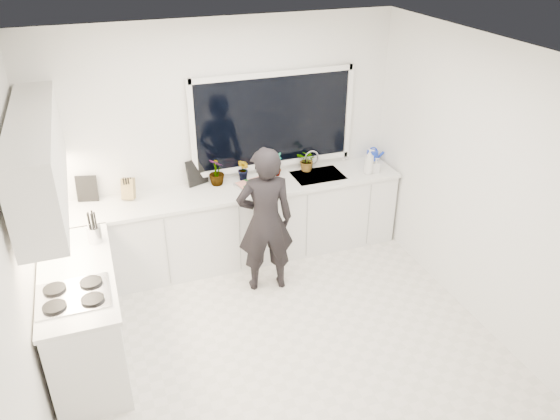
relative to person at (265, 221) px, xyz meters
name	(u,v)px	position (x,y,z in m)	size (l,w,h in m)	color
floor	(275,337)	(-0.19, -0.82, -0.82)	(4.00, 3.50, 0.02)	beige
wall_back	(222,143)	(-0.19, 0.94, 0.54)	(4.00, 0.02, 2.70)	white
wall_left	(18,259)	(-2.20, -0.82, 0.54)	(0.02, 3.50, 2.70)	white
wall_right	(471,180)	(1.82, -0.82, 0.54)	(0.02, 3.50, 2.70)	white
ceiling	(273,51)	(-0.19, -0.82, 1.90)	(4.00, 3.50, 0.02)	white
window	(273,120)	(0.41, 0.91, 0.74)	(1.80, 0.02, 1.00)	black
base_cabinets_back	(233,226)	(-0.19, 0.63, -0.37)	(3.92, 0.58, 0.88)	white
base_cabinets_left	(85,317)	(-1.86, -0.47, -0.37)	(0.58, 1.60, 0.88)	white
countertop_back	(231,191)	(-0.19, 0.62, 0.09)	(3.94, 0.62, 0.04)	silver
countertop_left	(76,274)	(-1.86, -0.47, 0.09)	(0.62, 1.60, 0.04)	silver
upper_cabinets	(38,158)	(-1.98, -0.12, 1.04)	(0.34, 2.10, 0.70)	white
sink	(318,179)	(0.86, 0.63, 0.06)	(0.58, 0.42, 0.14)	silver
faucet	(312,160)	(0.86, 0.83, 0.22)	(0.03, 0.03, 0.22)	silver
stovetop	(73,295)	(-1.88, -0.82, 0.12)	(0.56, 0.48, 0.03)	black
person	(265,221)	(0.00, 0.00, 0.00)	(0.59, 0.39, 1.62)	black
pizza_tray	(257,185)	(0.11, 0.60, 0.12)	(0.43, 0.32, 0.03)	#B2B2B7
pizza	(257,183)	(0.11, 0.60, 0.14)	(0.40, 0.28, 0.01)	red
watering_can	(372,156)	(1.65, 0.79, 0.17)	(0.14, 0.14, 0.13)	#1433C2
paper_towel_roll	(51,201)	(-2.04, 0.73, 0.24)	(0.11, 0.11, 0.26)	white
knife_block	(128,189)	(-1.27, 0.77, 0.22)	(0.13, 0.10, 0.22)	olive
utensil_crock	(94,234)	(-1.66, -0.02, 0.19)	(0.13, 0.13, 0.16)	silver
picture_frame_large	(87,189)	(-1.68, 0.87, 0.25)	(0.22, 0.02, 0.28)	black
picture_frame_small	(197,172)	(-0.51, 0.87, 0.26)	(0.25, 0.02, 0.30)	black
herb_plants	(268,166)	(0.30, 0.79, 0.25)	(1.37, 0.31, 0.31)	#26662D
soap_bottles	(371,162)	(1.46, 0.48, 0.25)	(0.22, 0.16, 0.30)	#D8BF66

